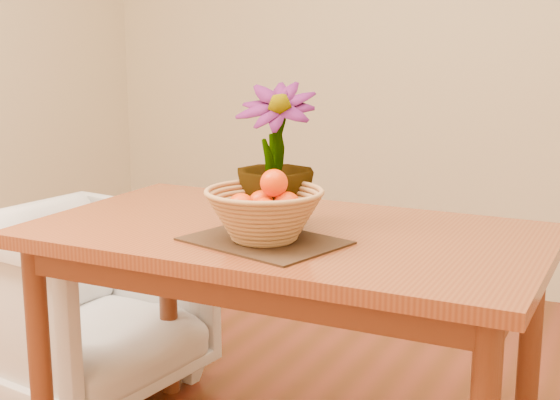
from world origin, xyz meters
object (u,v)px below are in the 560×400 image
at_px(wicker_basket, 264,216).
at_px(potted_plant, 275,156).
at_px(table, 286,259).
at_px(armchair, 81,295).

xyz_separation_m(wicker_basket, potted_plant, (-0.05, 0.16, 0.13)).
bearing_deg(table, armchair, 168.79).
bearing_deg(wicker_basket, potted_plant, 107.13).
xyz_separation_m(table, armchair, (-0.89, 0.18, -0.29)).
bearing_deg(armchair, potted_plant, -93.52).
relative_size(table, potted_plant, 3.54).
bearing_deg(table, wicker_basket, -85.68).
bearing_deg(table, potted_plant, 167.00).
height_order(potted_plant, armchair, potted_plant).
bearing_deg(wicker_basket, table, 94.32).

